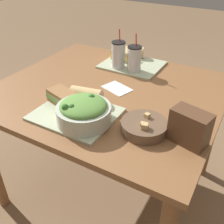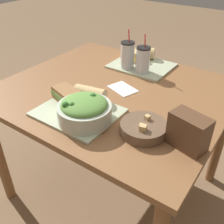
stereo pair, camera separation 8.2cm
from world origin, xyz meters
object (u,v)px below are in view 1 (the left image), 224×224
at_px(drink_cup_dark, 118,55).
at_px(drink_cup_red, 134,60).
at_px(chip_bag, 190,127).
at_px(baguette_near, 87,95).
at_px(sandwich_near, 62,97).
at_px(baguette_far, 135,52).
at_px(sandwich_far, 122,55).
at_px(salad_bowl, 84,111).
at_px(napkin_folded, 117,88).
at_px(soup_bowl, 144,126).

distance_m(drink_cup_dark, drink_cup_red, 0.11).
bearing_deg(chip_bag, baguette_near, -170.89).
xyz_separation_m(sandwich_near, drink_cup_dark, (0.03, 0.50, 0.04)).
xyz_separation_m(baguette_far, drink_cup_red, (0.09, -0.20, 0.03)).
relative_size(sandwich_far, baguette_far, 1.02).
distance_m(sandwich_far, drink_cup_red, 0.19).
bearing_deg(baguette_near, drink_cup_dark, -2.19).
xyz_separation_m(baguette_near, drink_cup_red, (0.04, 0.43, 0.03)).
bearing_deg(drink_cup_dark, chip_bag, -39.98).
height_order(salad_bowl, chip_bag, chip_bag).
xyz_separation_m(sandwich_near, baguette_far, (0.05, 0.70, 0.00)).
distance_m(salad_bowl, baguette_far, 0.79).
bearing_deg(baguette_near, sandwich_far, -0.36).
bearing_deg(baguette_far, drink_cup_red, -174.28).
height_order(baguette_near, drink_cup_dark, drink_cup_dark).
bearing_deg(chip_bag, sandwich_near, -163.73).
xyz_separation_m(baguette_near, sandwich_far, (-0.10, 0.56, -0.00)).
bearing_deg(salad_bowl, napkin_folded, 95.22).
height_order(baguette_far, chip_bag, chip_bag).
xyz_separation_m(sandwich_far, drink_cup_red, (0.14, -0.12, 0.04)).
relative_size(drink_cup_dark, drink_cup_red, 1.04).
height_order(sandwich_near, chip_bag, chip_bag).
relative_size(sandwich_near, baguette_near, 0.98).
relative_size(baguette_near, sandwich_far, 1.15).
bearing_deg(drink_cup_red, napkin_folded, -87.14).
distance_m(salad_bowl, chip_bag, 0.43).
relative_size(salad_bowl, chip_bag, 1.44).
relative_size(sandwich_near, sandwich_far, 1.13).
height_order(salad_bowl, baguette_near, salad_bowl).
bearing_deg(salad_bowl, baguette_far, 99.74).
distance_m(baguette_far, chip_bag, 0.87).
distance_m(sandwich_near, napkin_folded, 0.31).
xyz_separation_m(sandwich_far, drink_cup_dark, (0.04, -0.12, 0.04)).
distance_m(baguette_far, napkin_folded, 0.44).
relative_size(soup_bowl, sandwich_near, 1.21).
bearing_deg(baguette_far, napkin_folded, 174.58).
bearing_deg(chip_bag, salad_bowl, -152.55).
bearing_deg(baguette_far, sandwich_near, 157.26).
relative_size(salad_bowl, drink_cup_dark, 0.99).
relative_size(salad_bowl, sandwich_near, 1.46).
xyz_separation_m(salad_bowl, soup_bowl, (0.24, 0.08, -0.04)).
height_order(drink_cup_red, napkin_folded, drink_cup_red).
xyz_separation_m(drink_cup_red, napkin_folded, (0.01, -0.23, -0.08)).
distance_m(salad_bowl, drink_cup_dark, 0.60).
bearing_deg(chip_bag, baguette_far, 143.39).
bearing_deg(drink_cup_dark, baguette_near, -81.55).
relative_size(soup_bowl, chip_bag, 1.19).
bearing_deg(napkin_folded, salad_bowl, -84.78).
bearing_deg(drink_cup_dark, salad_bowl, -75.56).
bearing_deg(sandwich_near, napkin_folded, 77.55).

